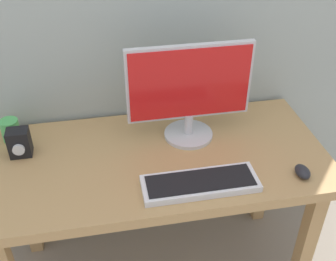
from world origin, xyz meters
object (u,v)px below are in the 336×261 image
(desk, at_px, (157,173))
(monitor, at_px, (189,90))
(coffee_mug, at_px, (11,130))
(audio_controller, at_px, (19,143))
(mouse, at_px, (303,172))
(keyboard_primary, at_px, (200,183))

(desk, relative_size, monitor, 2.71)
(monitor, xyz_separation_m, coffee_mug, (-0.75, 0.10, -0.17))
(desk, xyz_separation_m, audio_controller, (-0.54, 0.11, 0.15))
(monitor, distance_m, mouse, 0.54)
(monitor, xyz_separation_m, mouse, (0.37, -0.34, -0.20))
(desk, distance_m, audio_controller, 0.57)
(keyboard_primary, bearing_deg, audio_controller, 154.39)
(keyboard_primary, bearing_deg, monitor, 84.82)
(monitor, relative_size, keyboard_primary, 1.19)
(keyboard_primary, height_order, coffee_mug, coffee_mug)
(audio_controller, bearing_deg, keyboard_primary, -25.61)
(desk, distance_m, coffee_mug, 0.65)
(mouse, bearing_deg, coffee_mug, 157.87)
(monitor, xyz_separation_m, audio_controller, (-0.70, -0.01, -0.16))
(desk, bearing_deg, audio_controller, 168.29)
(audio_controller, bearing_deg, monitor, 0.72)
(mouse, xyz_separation_m, audio_controller, (-1.07, 0.33, 0.04))
(keyboard_primary, height_order, mouse, mouse)
(monitor, bearing_deg, audio_controller, -179.28)
(coffee_mug, bearing_deg, desk, -20.94)
(desk, distance_m, monitor, 0.37)
(monitor, bearing_deg, keyboard_primary, -95.18)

